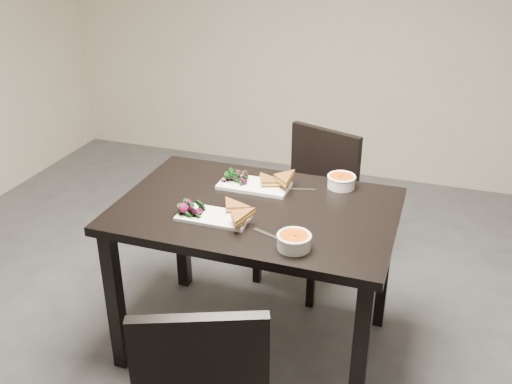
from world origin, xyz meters
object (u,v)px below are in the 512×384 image
Objects in this scene: chair_near at (203,383)px; soup_bowl_far at (341,181)px; table at (256,226)px; plate_near at (214,217)px; soup_bowl_near at (294,240)px; plate_far at (254,185)px; chair_far at (312,198)px.

chair_near is 1.16m from soup_bowl_far.
soup_bowl_far reaches higher than table.
chair_near is at bearing -84.09° from table.
soup_bowl_near is at bearing -17.29° from plate_near.
plate_far is 0.40m from soup_bowl_far.
chair_near is 1.45m from chair_far.
soup_bowl_far is at bearing 56.06° from chair_near.
soup_bowl_near and soup_bowl_far have the same top height.
plate_far is (-0.32, 0.46, -0.03)m from soup_bowl_near.
chair_near is at bearing -108.04° from soup_bowl_near.
chair_far is 1.01m from soup_bowl_near.
chair_far is 6.43× the size of soup_bowl_far.
table is at bearing 73.85° from chair_near.
plate_near is at bearing 86.79° from chair_near.
plate_far is at bearing -161.25° from soup_bowl_far.
plate_near is at bearing -85.85° from chair_far.
table is at bearing -78.61° from chair_far.
chair_far is at bearing 99.04° from soup_bowl_near.
soup_bowl_far reaches higher than plate_far.
soup_bowl_near is 0.56m from plate_far.
plate_near is 0.34m from plate_far.
plate_near is 2.26× the size of soup_bowl_far.
table is 0.80m from chair_near.
chair_near is 6.37× the size of soup_bowl_near.
chair_near reaches higher than table.
chair_near and chair_far have the same top height.
table is 8.99× the size of soup_bowl_near.
plate_near is 0.92× the size of plate_far.
chair_far is at bearing 74.73° from plate_near.
plate_near is at bearing -100.32° from plate_far.
chair_far is 6.37× the size of soup_bowl_near.
soup_bowl_far is (0.38, 0.13, 0.03)m from plate_far.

